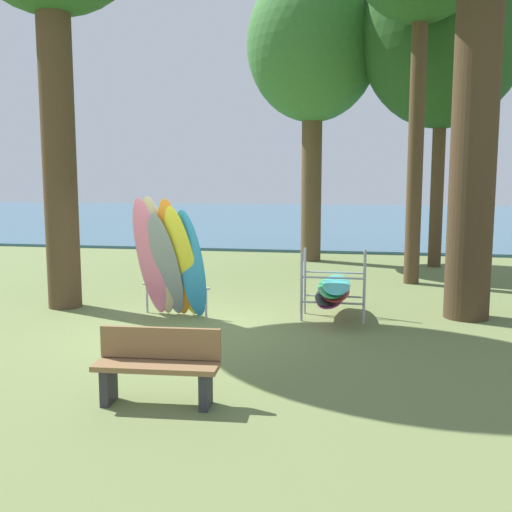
# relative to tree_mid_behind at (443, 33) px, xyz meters

# --- Properties ---
(ground_plane) EXTENTS (80.00, 80.00, 0.00)m
(ground_plane) POSITION_rel_tree_mid_behind_xyz_m (-5.05, -8.21, -6.52)
(ground_plane) COLOR olive
(lake_water) EXTENTS (80.00, 36.00, 0.10)m
(lake_water) POSITION_rel_tree_mid_behind_xyz_m (-5.05, 20.43, -6.47)
(lake_water) COLOR #38607A
(lake_water) RESTS_ON ground
(tree_mid_behind) EXTENTS (4.55, 4.55, 9.16)m
(tree_mid_behind) POSITION_rel_tree_mid_behind_xyz_m (0.00, 0.00, 0.00)
(tree_mid_behind) COLOR #4C3823
(tree_mid_behind) RESTS_ON ground
(tree_far_left_back) EXTENTS (3.95, 3.95, 8.77)m
(tree_far_left_back) POSITION_rel_tree_mid_behind_xyz_m (-3.64, 0.61, -0.13)
(tree_far_left_back) COLOR brown
(tree_far_left_back) RESTS_ON ground
(leaning_board_pile) EXTENTS (1.43, 0.97, 2.24)m
(leaning_board_pile) POSITION_rel_tree_mid_behind_xyz_m (-5.45, -7.50, -5.46)
(leaning_board_pile) COLOR pink
(leaning_board_pile) RESTS_ON ground
(board_storage_rack) EXTENTS (1.15, 2.13, 1.25)m
(board_storage_rack) POSITION_rel_tree_mid_behind_xyz_m (-2.55, -6.96, -5.99)
(board_storage_rack) COLOR #9EA0A5
(board_storage_rack) RESTS_ON ground
(park_bench) EXTENTS (1.42, 0.50, 0.85)m
(park_bench) POSITION_rel_tree_mid_behind_xyz_m (-4.28, -11.42, -6.06)
(park_bench) COLOR #2D2D33
(park_bench) RESTS_ON ground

